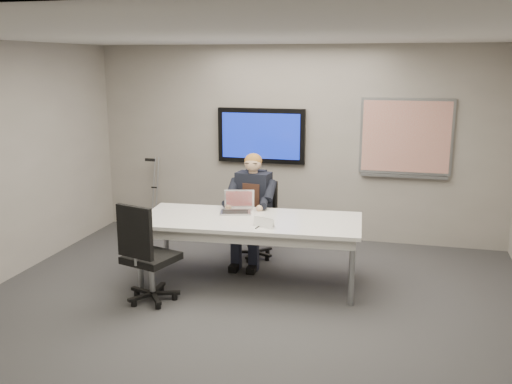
% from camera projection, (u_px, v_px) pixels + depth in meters
% --- Properties ---
extents(floor, '(6.00, 6.00, 0.02)m').
position_uv_depth(floor, '(239.00, 321.00, 5.77)').
color(floor, '#343436').
rests_on(floor, ground).
extents(ceiling, '(6.00, 6.00, 0.02)m').
position_uv_depth(ceiling, '(237.00, 34.00, 5.14)').
color(ceiling, silver).
rests_on(ceiling, wall_back).
extents(wall_back, '(6.00, 0.02, 2.80)m').
position_uv_depth(wall_back, '(295.00, 143.00, 8.28)').
color(wall_back, gray).
rests_on(wall_back, ground).
extents(wall_front, '(6.00, 0.02, 2.80)m').
position_uv_depth(wall_front, '(56.00, 320.00, 2.62)').
color(wall_front, gray).
rests_on(wall_front, ground).
extents(conference_table, '(2.61, 1.23, 0.78)m').
position_uv_depth(conference_table, '(250.00, 226.00, 6.62)').
color(conference_table, white).
rests_on(conference_table, ground).
extents(tv_display, '(1.30, 0.09, 0.80)m').
position_uv_depth(tv_display, '(261.00, 136.00, 8.33)').
color(tv_display, black).
rests_on(tv_display, wall_back).
extents(whiteboard, '(1.25, 0.08, 1.10)m').
position_uv_depth(whiteboard, '(406.00, 138.00, 7.85)').
color(whiteboard, '#94979C').
rests_on(whiteboard, wall_back).
extents(office_chair_far, '(0.65, 0.65, 1.03)m').
position_uv_depth(office_chair_far, '(256.00, 233.00, 7.60)').
color(office_chair_far, black).
rests_on(office_chair_far, ground).
extents(office_chair_near, '(0.66, 0.66, 1.12)m').
position_uv_depth(office_chair_near, '(149.00, 272.00, 6.14)').
color(office_chair_near, black).
rests_on(office_chair_near, ground).
extents(seated_person, '(0.46, 0.80, 1.41)m').
position_uv_depth(seated_person, '(250.00, 220.00, 7.31)').
color(seated_person, '#1C1F2E').
rests_on(seated_person, office_chair_far).
extents(crutch, '(0.39, 0.60, 1.21)m').
position_uv_depth(crutch, '(155.00, 192.00, 8.79)').
color(crutch, '#9A9DA1').
rests_on(crutch, ground).
extents(laptop, '(0.42, 0.42, 0.26)m').
position_uv_depth(laptop, '(237.00, 207.00, 6.89)').
color(laptop, '#B0AFB2').
rests_on(laptop, conference_table).
extents(name_tent, '(0.27, 0.16, 0.10)m').
position_uv_depth(name_tent, '(264.00, 222.00, 6.27)').
color(name_tent, white).
rests_on(name_tent, conference_table).
extents(pen, '(0.04, 0.15, 0.01)m').
position_uv_depth(pen, '(258.00, 227.00, 6.25)').
color(pen, black).
rests_on(pen, conference_table).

